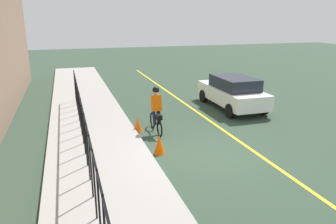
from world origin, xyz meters
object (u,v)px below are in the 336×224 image
patrol_sedan (232,92)px  traffic_cone_far (138,124)px  cyclist_lead (156,110)px  traffic_cone_near (159,144)px

patrol_sedan → traffic_cone_far: size_ratio=7.51×
cyclist_lead → traffic_cone_far: (0.36, 0.66, -0.62)m
traffic_cone_near → patrol_sedan: bearing=-49.3°
cyclist_lead → patrol_sedan: (2.33, -4.53, -0.09)m
traffic_cone_far → traffic_cone_near: bearing=-174.8°
traffic_cone_far → cyclist_lead: bearing=-118.5°
traffic_cone_near → cyclist_lead: bearing=-13.0°
cyclist_lead → traffic_cone_far: 0.97m
patrol_sedan → traffic_cone_far: 5.57m
traffic_cone_near → traffic_cone_far: size_ratio=1.10×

